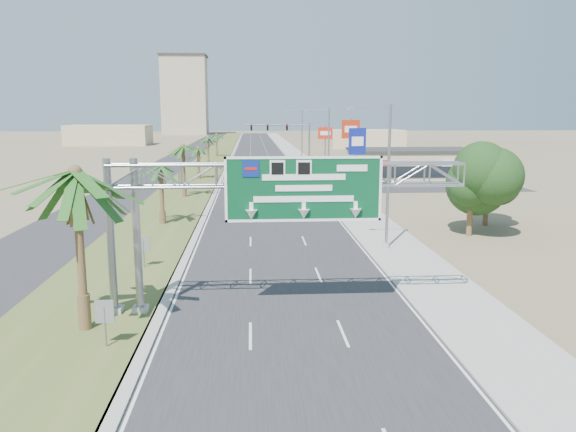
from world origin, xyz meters
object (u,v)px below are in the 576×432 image
Objects in this scene: car_right_lane at (278,173)px; pole_sign_red_far at (325,137)px; car_mid_lane at (283,195)px; palm_near at (75,174)px; store_building at (412,164)px; car_far at (239,166)px; signal_mast at (296,143)px; car_left_lane at (240,207)px; pole_sign_red_near at (351,133)px; pole_sign_blue at (357,144)px; sign_gantry at (269,187)px.

pole_sign_red_far is at bearing 27.39° from car_right_lane.
palm_near is at bearing -109.02° from car_mid_lane.
car_far is (-25.95, 12.14, -1.26)m from store_building.
signal_mast reaches higher than car_left_lane.
car_far is 0.67× the size of pole_sign_red_far.
car_mid_lane is 28.17m from pole_sign_red_far.
palm_near is 1.49× the size of car_right_lane.
pole_sign_red_near is at bearing -53.28° from car_far.
store_building reaches higher than car_mid_lane.
palm_near is at bearing -102.66° from signal_mast.
car_left_lane is at bearing -121.51° from car_mid_lane.
palm_near reaches higher than car_left_lane.
palm_near is 60.63m from car_right_lane.
car_right_lane reaches higher than car_far.
car_right_lane is at bearing 78.71° from car_left_lane.
pole_sign_blue is at bearing -88.17° from pole_sign_red_far.
signal_mast is at bearing 77.34° from palm_near.
sign_gantry is at bearing -104.33° from pole_sign_red_near.
pole_sign_red_near reaches higher than palm_near.
pole_sign_red_near is at bearing 67.78° from palm_near.
car_left_lane is 37.06m from pole_sign_red_far.
store_building is 28.68m from car_far.
palm_near is 0.46× the size of store_building.
car_mid_lane is at bearing -81.25° from car_far.
pole_sign_red_near is at bearing 84.31° from pole_sign_blue.
sign_gantry is at bearing 13.32° from palm_near.
pole_sign_red_near is at bearing 75.67° from sign_gantry.
car_right_lane is at bearing 86.34° from car_mid_lane.
car_mid_lane is 0.62× the size of pole_sign_blue.
signal_mast is at bearing 101.85° from pole_sign_blue.
sign_gantry is 8.41m from palm_near.
car_far is (-2.89, 68.21, -5.32)m from sign_gantry.
pole_sign_red_far is at bearing 97.91° from pole_sign_red_near.
pole_sign_red_near is (9.23, -9.25, 6.12)m from car_right_lane.
sign_gantry is 49.64m from pole_sign_red_near.
sign_gantry is at bearing -99.90° from pole_sign_red_far.
pole_sign_blue is at bearing 73.46° from sign_gantry.
pole_sign_blue is 22.53m from pole_sign_red_far.
store_building is at bearing 56.91° from pole_sign_blue.
signal_mast is at bearing -34.36° from car_far.
sign_gantry is 3.62× the size of car_left_lane.
sign_gantry reaches higher than car_mid_lane.
car_right_lane is 14.43m from pole_sign_red_near.
pole_sign_red_far is at bearing 70.78° from car_mid_lane.
pole_sign_red_near reaches higher than car_mid_lane.
car_right_lane is at bearing -157.06° from pole_sign_red_far.
car_mid_lane is 23.35m from car_right_lane.
store_building is 3.89× the size of car_left_lane.
pole_sign_blue is (11.28, 37.99, -0.10)m from sign_gantry.
pole_sign_red_near reaches higher than car_left_lane.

